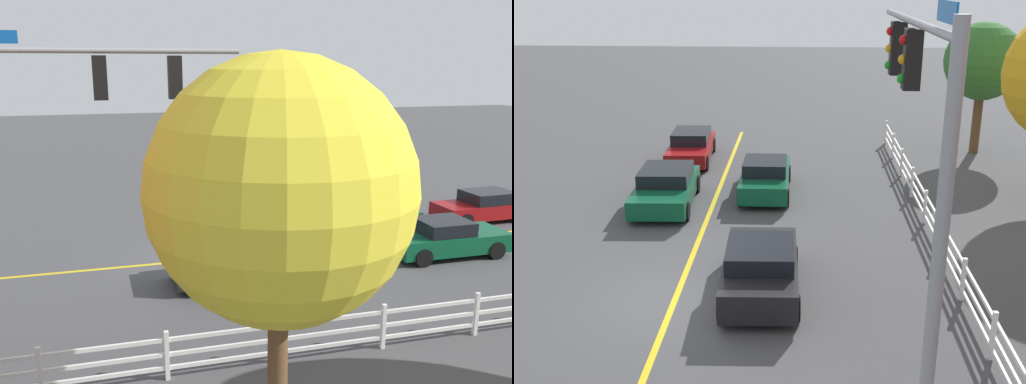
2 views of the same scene
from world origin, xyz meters
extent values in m
plane|color=#444447|center=(0.00, 0.00, 0.00)|extent=(120.00, 120.00, 0.00)
cube|color=gold|center=(-4.00, 0.00, 0.00)|extent=(28.00, 0.16, 0.01)
cylinder|color=gray|center=(3.18, 4.95, 7.05)|extent=(6.36, 0.12, 0.12)
cube|color=black|center=(3.25, 4.95, 6.45)|extent=(0.32, 0.28, 1.00)
sphere|color=red|center=(3.25, 4.80, 6.77)|extent=(0.17, 0.17, 0.17)
sphere|color=orange|center=(3.25, 4.80, 6.45)|extent=(0.17, 0.17, 0.17)
sphere|color=#148C19|center=(3.25, 4.80, 6.13)|extent=(0.17, 0.17, 0.17)
cube|color=black|center=(1.55, 4.95, 6.45)|extent=(0.32, 0.28, 1.00)
sphere|color=red|center=(1.55, 4.80, 6.77)|extent=(0.17, 0.17, 0.17)
sphere|color=orange|center=(1.55, 4.80, 6.45)|extent=(0.17, 0.17, 0.17)
sphere|color=#148C19|center=(1.55, 4.80, 6.13)|extent=(0.17, 0.17, 0.17)
cube|color=maroon|center=(-12.58, -1.73, 0.52)|extent=(4.37, 1.88, 0.60)
cube|color=black|center=(-12.79, -1.74, 1.07)|extent=(2.11, 1.63, 0.50)
cylinder|color=black|center=(-11.14, -0.88, 0.32)|extent=(0.65, 0.24, 0.64)
cylinder|color=black|center=(-11.08, -2.48, 0.32)|extent=(0.65, 0.24, 0.64)
cylinder|color=black|center=(-14.01, -2.59, 0.32)|extent=(0.65, 0.24, 0.64)
cube|color=#0C4C2D|center=(-6.84, -1.65, 0.54)|extent=(4.37, 2.11, 0.63)
cube|color=black|center=(-7.06, -1.66, 1.09)|extent=(2.14, 1.82, 0.48)
cylinder|color=black|center=(-5.42, -0.69, 0.32)|extent=(0.65, 0.25, 0.64)
cylinder|color=black|center=(-5.35, -2.50, 0.32)|extent=(0.65, 0.25, 0.64)
cylinder|color=black|center=(-8.34, -0.81, 0.32)|extent=(0.65, 0.25, 0.64)
cylinder|color=black|center=(-8.27, -2.62, 0.32)|extent=(0.65, 0.25, 0.64)
cube|color=black|center=(-0.56, 2.15, 0.59)|extent=(4.17, 2.00, 0.74)
cube|color=black|center=(-0.35, 2.15, 1.19)|extent=(1.94, 1.74, 0.45)
cylinder|color=black|center=(-1.93, 1.23, 0.32)|extent=(0.65, 0.24, 0.64)
cylinder|color=black|center=(-1.98, 2.97, 0.32)|extent=(0.65, 0.24, 0.64)
cylinder|color=black|center=(0.87, 1.32, 0.32)|extent=(0.65, 0.24, 0.64)
cylinder|color=black|center=(0.81, 3.07, 0.32)|extent=(0.65, 0.24, 0.64)
cube|color=#0C4C2D|center=(-8.42, 1.81, 0.54)|extent=(4.28, 1.76, 0.65)
cube|color=black|center=(-8.20, 1.81, 1.11)|extent=(1.77, 1.58, 0.48)
cylinder|color=black|center=(-9.87, 0.99, 0.32)|extent=(0.64, 0.22, 0.64)
cylinder|color=black|center=(-9.87, 2.62, 0.32)|extent=(0.64, 0.22, 0.64)
cylinder|color=black|center=(-6.96, 1.00, 0.32)|extent=(0.64, 0.22, 0.64)
cylinder|color=black|center=(-6.96, 2.63, 0.32)|extent=(0.64, 0.22, 0.64)
cube|color=white|center=(-5.60, 7.25, 0.57)|extent=(0.10, 0.10, 1.15)
cube|color=white|center=(-3.00, 7.25, 0.57)|extent=(0.10, 0.10, 1.15)
cube|color=white|center=(-0.40, 7.25, 0.57)|extent=(0.10, 0.10, 1.15)
cube|color=white|center=(2.20, 7.25, 0.57)|extent=(0.10, 0.10, 1.15)
cube|color=white|center=(4.80, 7.25, 0.57)|extent=(0.10, 0.10, 1.15)
cube|color=white|center=(-3.00, 7.25, 0.95)|extent=(26.00, 0.06, 0.09)
cube|color=white|center=(-3.00, 7.25, 0.60)|extent=(26.00, 0.06, 0.09)
cube|color=white|center=(-3.00, 7.25, 0.28)|extent=(26.00, 0.06, 0.09)
sphere|color=yellow|center=(0.76, 10.67, 4.95)|extent=(4.04, 4.04, 4.04)
camera|label=1|loc=(3.15, 18.20, 6.79)|focal=38.55mm
camera|label=2|loc=(13.84, 3.14, 7.76)|focal=43.66mm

